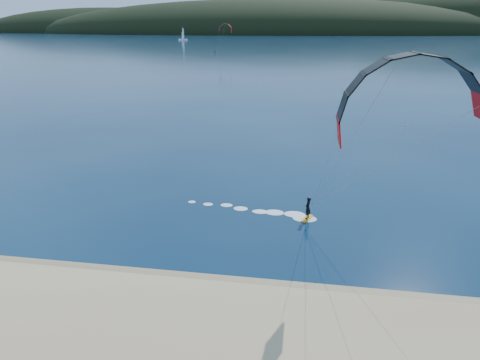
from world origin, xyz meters
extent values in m
plane|color=#071D39|center=(0.00, 0.00, 0.00)|extent=(1800.00, 1800.00, 0.00)
cube|color=#8E7953|center=(0.00, 4.50, 0.05)|extent=(220.00, 2.50, 0.10)
ellipsoid|color=black|center=(-50.00, 720.00, 0.00)|extent=(840.00, 280.00, 110.00)
ellipsoid|color=black|center=(260.00, 760.00, 0.00)|extent=(600.00, 240.00, 140.00)
ellipsoid|color=black|center=(-380.00, 780.00, 0.00)|extent=(520.00, 220.00, 90.00)
cube|color=orange|center=(7.33, 14.79, 0.05)|extent=(1.04, 1.60, 0.09)
imported|color=black|center=(7.33, 14.79, 1.03)|extent=(0.68, 0.81, 1.88)
cylinder|color=gray|center=(10.16, 11.80, 5.42)|extent=(0.02, 0.02, 10.91)
cube|color=orange|center=(-41.33, 208.68, 0.05)|extent=(1.23, 1.32, 0.08)
imported|color=black|center=(-41.33, 208.68, 0.92)|extent=(1.02, 1.04, 1.69)
cylinder|color=gray|center=(-37.93, 206.51, 6.63)|extent=(0.02, 0.02, 13.03)
cube|color=white|center=(-114.02, 398.18, 0.56)|extent=(9.36, 5.02, 1.56)
cylinder|color=white|center=(-114.02, 398.18, 6.69)|extent=(0.22, 0.22, 12.27)
cube|color=white|center=(-113.96, 399.74, 6.69)|extent=(0.79, 2.83, 8.92)
cube|color=white|center=(-113.96, 396.39, 4.46)|extent=(0.62, 2.18, 5.58)
camera|label=1|loc=(6.39, -15.81, 15.03)|focal=30.44mm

